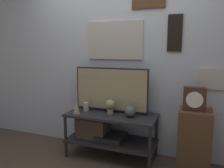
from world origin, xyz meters
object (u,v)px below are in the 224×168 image
Objects in this scene: candle_jar at (86,106)px; mantel_clock at (195,99)px; vase_slim_bronze at (76,107)px; vase_tall_ceramic at (102,101)px; television at (111,89)px; decorative_bust at (110,105)px; vase_round_glass at (130,111)px.

mantel_clock is at bearing 1.07° from candle_jar.
vase_slim_bronze is 0.79× the size of vase_tall_ceramic.
decorative_bust is at bearing -73.15° from television.
vase_slim_bronze is at bearing -147.78° from television.
vase_slim_bronze is 1.59× the size of candle_jar.
mantel_clock is (1.25, -0.14, 0.16)m from vase_tall_ceramic.
candle_jar is at bearing -133.61° from vase_tall_ceramic.
candle_jar is at bearing 71.86° from vase_slim_bronze.
decorative_bust is at bearing 174.57° from vase_round_glass.
vase_round_glass is at bearing -5.43° from decorative_bust.
vase_round_glass reaches higher than candle_jar.
vase_slim_bronze is at bearing -172.49° from mantel_clock.
vase_tall_ceramic is (-0.18, 0.09, -0.19)m from television.
vase_round_glass is 0.59× the size of vase_tall_ceramic.
television reaches higher than candle_jar.
decorative_bust is (-0.28, 0.03, 0.04)m from vase_round_glass.
television is 0.28m from vase_tall_ceramic.
mantel_clock is at bearing 7.51° from vase_slim_bronze.
vase_slim_bronze is 0.68× the size of mantel_clock.
vase_tall_ceramic is (-0.49, 0.22, 0.05)m from vase_round_glass.
mantel_clock is at bearing -6.63° from vase_tall_ceramic.
television reaches higher than decorative_bust.
television reaches higher than mantel_clock.
vase_tall_ceramic reaches higher than vase_slim_bronze.
vase_round_glass is (0.32, -0.13, -0.24)m from television.
vase_tall_ceramic is at bearing 57.20° from vase_slim_bronze.
candle_jar is (-0.34, -0.08, -0.25)m from television.
vase_slim_bronze is 1.34× the size of vase_round_glass.
mantel_clock reaches higher than candle_jar.
mantel_clock is (1.07, -0.06, -0.03)m from television.
television is at bearing 13.72° from candle_jar.
decorative_bust is 1.05m from mantel_clock.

